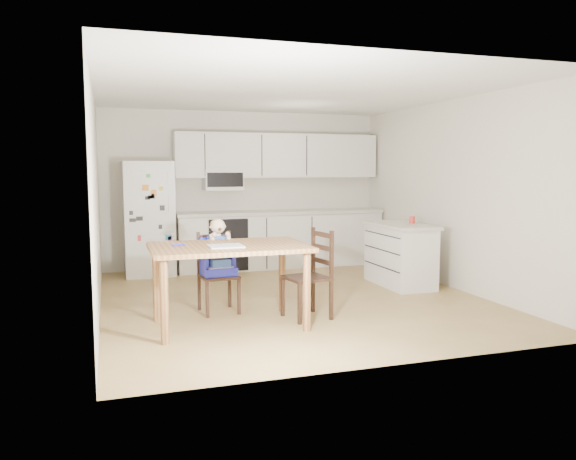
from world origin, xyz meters
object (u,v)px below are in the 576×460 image
(chair_booster, at_px, (217,256))
(dining_table, at_px, (229,256))
(refrigerator, at_px, (149,218))
(kitchen_island, at_px, (400,254))
(red_cup, at_px, (412,220))
(chair_side, at_px, (314,268))

(chair_booster, bearing_deg, dining_table, -94.59)
(refrigerator, distance_m, chair_booster, 2.56)
(refrigerator, distance_m, kitchen_island, 3.72)
(refrigerator, xyz_separation_m, chair_booster, (0.56, -2.49, -0.22))
(dining_table, bearing_deg, red_cup, 23.95)
(chair_side, bearing_deg, kitchen_island, 115.22)
(red_cup, bearing_deg, refrigerator, 151.21)
(kitchen_island, distance_m, red_cup, 0.50)
(kitchen_island, relative_size, dining_table, 0.74)
(refrigerator, relative_size, chair_side, 1.79)
(kitchen_island, height_order, dining_table, kitchen_island)
(kitchen_island, height_order, chair_booster, chair_booster)
(refrigerator, bearing_deg, red_cup, -28.79)
(dining_table, bearing_deg, kitchen_island, 25.43)
(red_cup, bearing_deg, chair_booster, -167.28)
(dining_table, distance_m, chair_side, 0.96)
(dining_table, relative_size, chair_side, 1.63)
(dining_table, xyz_separation_m, chair_booster, (-0.00, 0.61, -0.09))
(red_cup, relative_size, dining_table, 0.06)
(kitchen_island, relative_size, chair_side, 1.21)
(chair_booster, bearing_deg, red_cup, 7.77)
(kitchen_island, bearing_deg, refrigerator, 149.94)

